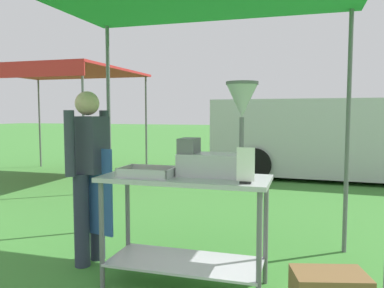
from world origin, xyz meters
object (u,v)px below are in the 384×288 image
donut_fryer (221,142)px  donut_tray (147,173)px  menu_sign (246,168)px  neighbour_tent (54,74)px  donut_cart (185,209)px  van_silver (338,137)px  vendor (89,168)px

donut_fryer → donut_tray: bearing=-163.9°
menu_sign → neighbour_tent: (-4.75, 4.40, 1.22)m
donut_tray → donut_cart: bearing=15.0°
van_silver → vendor: bearing=-114.3°
donut_fryer → vendor: size_ratio=0.46×
donut_tray → menu_sign: menu_sign is taller
menu_sign → vendor: vendor is taller
donut_fryer → menu_sign: donut_fryer is taller
donut_cart → menu_sign: (0.51, -0.18, 0.38)m
donut_cart → van_silver: bearing=75.1°
donut_tray → neighbour_tent: size_ratio=0.13×
donut_fryer → donut_cart: bearing=-162.8°
donut_fryer → menu_sign: size_ratio=2.87×
donut_tray → van_silver: (1.88, 6.03, -0.05)m
donut_fryer → vendor: (-1.28, 0.14, -0.28)m
menu_sign → van_silver: bearing=80.1°
donut_tray → van_silver: size_ratio=0.08×
donut_cart → donut_tray: donut_tray is taller
donut_fryer → neighbour_tent: 6.21m
donut_cart → menu_sign: bearing=-19.4°
van_silver → neighbour_tent: neighbour_tent is taller
donut_tray → vendor: 0.77m
menu_sign → neighbour_tent: size_ratio=0.08×
donut_tray → menu_sign: bearing=-7.2°
vendor → van_silver: van_silver is taller
donut_cart → van_silver: van_silver is taller
van_silver → neighbour_tent: size_ratio=1.64×
neighbour_tent → vendor: bearing=-51.0°
donut_tray → donut_fryer: bearing=16.1°
donut_cart → menu_sign: menu_sign is taller
donut_fryer → menu_sign: (0.24, -0.27, -0.16)m
donut_tray → neighbour_tent: 5.98m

